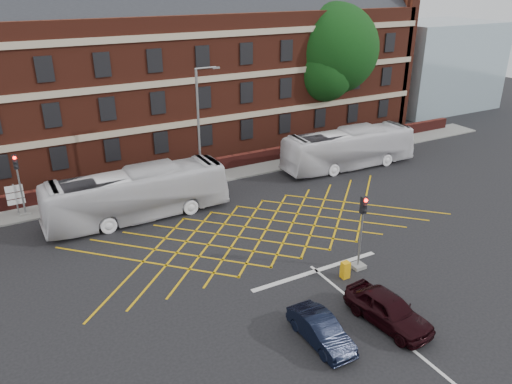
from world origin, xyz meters
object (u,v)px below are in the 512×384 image
bus_right (349,148)px  traffic_light_far (21,191)px  car_maroon (388,309)px  street_lamp (201,150)px  car_navy (321,330)px  deciduous_tree (333,55)px  bus_left (137,194)px  traffic_light_near (360,239)px  utility_cabinet (345,270)px  direction_signs (15,196)px

bus_right → traffic_light_far: traffic_light_far is taller
car_maroon → street_lamp: bearing=87.7°
car_navy → car_maroon: 3.49m
bus_right → deciduous_tree: deciduous_tree is taller
bus_left → traffic_light_near: traffic_light_near is taller
bus_left → utility_cabinet: size_ratio=12.90×
car_maroon → traffic_light_near: size_ratio=1.03×
deciduous_tree → utility_cabinet: (-15.20, -22.07, -7.34)m
bus_right → traffic_light_far: size_ratio=2.75×
bus_left → utility_cabinet: bearing=-149.6°
traffic_light_near → bus_right: bearing=53.6°
car_navy → traffic_light_near: bearing=36.6°
deciduous_tree → traffic_light_far: (-29.28, -5.66, -6.04)m
bus_left → traffic_light_far: 7.74m
bus_left → traffic_light_near: bearing=-144.5°
street_lamp → utility_cabinet: (1.93, -14.72, -2.65)m
car_maroon → traffic_light_near: 4.91m
bus_left → street_lamp: street_lamp is taller
traffic_light_near → traffic_light_far: same height
direction_signs → utility_cabinet: (14.47, -16.71, -0.91)m
street_lamp → traffic_light_far: bearing=172.1°
bus_left → traffic_light_near: (8.72, -11.95, 0.09)m
traffic_light_far → bus_right: bearing=-7.1°
traffic_light_far → deciduous_tree: bearing=10.9°
bus_left → bus_right: bus_left is taller
bus_left → car_navy: size_ratio=3.24×
car_maroon → deciduous_tree: (15.87, 26.03, 7.05)m
bus_right → car_navy: (-14.87, -16.86, -1.02)m
traffic_light_far → street_lamp: (12.15, -1.69, 1.35)m
traffic_light_near → utility_cabinet: bearing=-160.6°
car_navy → deciduous_tree: size_ratio=0.29×
car_maroon → car_navy: bearing=166.8°
traffic_light_near → street_lamp: (-3.18, 14.28, 1.35)m
utility_cabinet → deciduous_tree: bearing=55.4°
bus_left → car_navy: (3.34, -15.92, -1.06)m
bus_right → utility_cabinet: (-10.75, -13.33, -1.17)m
bus_right → traffic_light_near: size_ratio=2.75×
bus_left → street_lamp: size_ratio=1.33×
bus_right → traffic_light_near: bearing=146.4°
traffic_light_near → traffic_light_far: size_ratio=1.00×
car_maroon → traffic_light_far: (-13.41, 20.37, 1.01)m
car_navy → car_maroon: size_ratio=0.84×
traffic_light_far → car_navy: bearing=-63.5°
street_lamp → direction_signs: bearing=171.0°
direction_signs → deciduous_tree: bearing=10.2°
traffic_light_far → utility_cabinet: 21.66m
traffic_light_near → utility_cabinet: size_ratio=4.58×
street_lamp → direction_signs: 12.82m
car_navy → utility_cabinet: 5.43m
bus_right → traffic_light_far: bearing=85.7°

